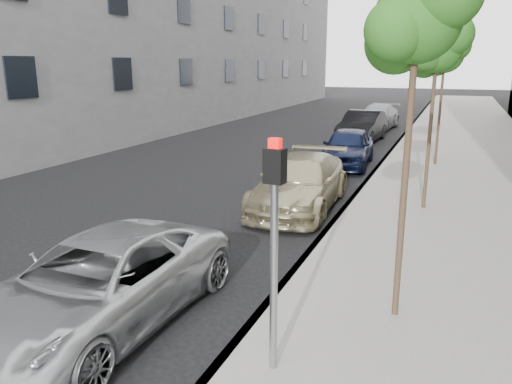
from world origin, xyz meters
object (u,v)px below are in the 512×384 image
Objects in this scene: sedan_black at (362,127)px; tree_far at (446,54)px; tree_near at (419,20)px; tree_mid at (438,48)px; signal_pole at (274,230)px; suv at (300,183)px; minivan at (100,283)px; sedan_rear at (377,117)px; sedan_blue at (348,147)px.

tree_far is at bearing -51.53° from sedan_black.
tree_near is at bearing -90.00° from tree_far.
tree_near is 13.00m from tree_far.
tree_mid is at bearing 90.00° from tree_near.
signal_pole reaches higher than suv.
minivan is (-4.30, -8.31, -3.69)m from tree_mid.
suv is 0.99× the size of sedan_rear.
tree_mid reaches higher than suv.
tree_far is 7.66m from sedan_black.
sedan_blue is (-3.33, 5.59, -3.63)m from tree_mid.
tree_far is 0.99× the size of sedan_rear.
tree_mid is 1.00× the size of minivan.
sedan_blue reaches higher than suv.
sedan_blue is at bearing -81.45° from sedan_black.
sedan_blue is (0.97, 13.90, 0.05)m from minivan.
sedan_blue is (-3.33, -0.91, -3.57)m from tree_far.
tree_far is (0.00, 6.50, -0.06)m from tree_mid.
signal_pole is 0.60× the size of suv.
tree_far is at bearing -65.60° from sedan_rear.
tree_far is at bearing 90.00° from tree_mid.
tree_near reaches higher than minivan.
sedan_black is 5.59m from sedan_rear.
tree_mid is 7.45m from sedan_blue.
minivan is at bearing -117.37° from tree_mid.
sedan_black is at bearing 90.39° from suv.
suv is 12.95m from sedan_black.
signal_pole is 8.07m from suv.
sedan_rear is at bearing 91.02° from minivan.
tree_mid reaches higher than minivan.
tree_near is 1.03× the size of suv.
signal_pole is (-1.34, -15.08, -2.29)m from tree_far.
tree_near is 24.79m from sedan_rear.
tree_mid reaches higher than tree_far.
minivan is at bearing -157.18° from tree_near.
signal_pole reaches higher than sedan_blue.
suv is at bearing 84.25° from minivan.
sedan_black is (-3.91, 18.57, -3.78)m from tree_near.
suv is at bearing 120.54° from tree_near.
tree_near is at bearing 24.52° from minivan.
minivan is (-4.30, -1.81, -3.87)m from tree_near.
minivan is 1.04× the size of sedan_black.
sedan_rear is (0.31, 25.97, 0.04)m from minivan.
sedan_black is at bearing 90.59° from minivan.
tree_far is at bearing 90.00° from tree_near.
minivan is 20.39m from sedan_black.
signal_pole is 3.26m from minivan.
sedan_black is (-0.58, 12.93, 0.07)m from suv.
suv is (-3.33, 5.64, -3.84)m from tree_near.
signal_pole is 14.36m from sedan_blue.
minivan is at bearing -177.96° from signal_pole.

